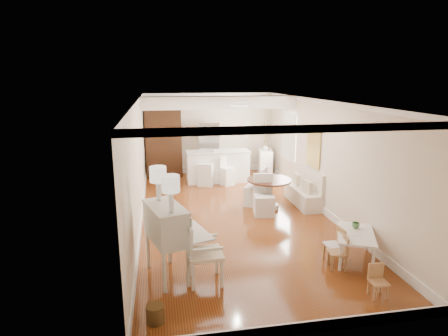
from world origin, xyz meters
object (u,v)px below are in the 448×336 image
object	(u,v)px
kids_table	(355,246)
pantry_cabinet	(164,143)
slip_chair_near	(264,195)
dining_table	(269,194)
fridge	(219,149)
bar_stool_left	(206,168)
bar_stool_right	(227,171)
kids_chair_b	(334,244)
kids_chair_c	(379,281)
secretary_bureau	(166,242)
wicker_basket	(155,314)
breakfast_counter	(218,166)
slip_chair_far	(255,186)
gustavian_armchair	(205,253)
kids_chair_a	(337,252)
sideboard	(265,163)

from	to	relation	value
kids_table	pantry_cabinet	xyz separation A→B (m)	(-3.36, 6.85, 0.88)
kids_table	slip_chair_near	size ratio (longest dim) A/B	1.06
dining_table	fridge	world-z (taller)	fridge
pantry_cabinet	bar_stool_left	bearing A→B (deg)	-48.33
bar_stool_right	pantry_cabinet	bearing A→B (deg)	116.91
bar_stool_right	pantry_cabinet	xyz separation A→B (m)	(-1.93, 1.52, 0.70)
kids_chair_b	kids_chair_c	world-z (taller)	kids_chair_b
secretary_bureau	wicker_basket	world-z (taller)	secretary_bureau
dining_table	pantry_cabinet	size ratio (longest dim) A/B	0.50
bar_stool_right	pantry_cabinet	world-z (taller)	pantry_cabinet
breakfast_counter	bar_stool_left	size ratio (longest dim) A/B	1.81
slip_chair_far	gustavian_armchair	bearing A→B (deg)	3.46
secretary_bureau	kids_table	distance (m)	3.48
secretary_bureau	fridge	bearing A→B (deg)	56.57
kids_chair_c	slip_chair_near	xyz separation A→B (m)	(-0.76, 3.77, 0.24)
slip_chair_far	breakfast_counter	world-z (taller)	slip_chair_far
secretary_bureau	wicker_basket	bearing A→B (deg)	-116.81
bar_stool_left	pantry_cabinet	distance (m)	2.00
wicker_basket	bar_stool_right	bearing A→B (deg)	71.14
slip_chair_far	kids_chair_a	bearing A→B (deg)	39.13
wicker_basket	kids_chair_a	distance (m)	3.34
slip_chair_far	bar_stool_right	xyz separation A→B (m)	(-0.38, 2.01, -0.07)
kids_table	dining_table	distance (m)	3.13
kids_chair_b	bar_stool_left	size ratio (longest dim) A/B	0.57
dining_table	bar_stool_right	xyz separation A→B (m)	(-0.67, 2.30, 0.06)
kids_chair_c	slip_chair_far	bearing A→B (deg)	102.15
gustavian_armchair	fridge	world-z (taller)	fridge
kids_table	breakfast_counter	bearing A→B (deg)	106.01
kids_chair_a	bar_stool_left	bearing A→B (deg)	-152.82
slip_chair_near	bar_stool_right	size ratio (longest dim) A/B	1.11
kids_chair_b	fridge	bearing A→B (deg)	-172.56
secretary_bureau	wicker_basket	distance (m)	1.33
gustavian_armchair	kids_chair_a	distance (m)	2.38
slip_chair_near	pantry_cabinet	distance (m)	4.92
kids_table	bar_stool_right	bearing A→B (deg)	104.97
breakfast_counter	bar_stool_right	size ratio (longest dim) A/B	2.27
secretary_bureau	slip_chair_far	distance (m)	4.12
slip_chair_far	bar_stool_right	world-z (taller)	slip_chair_far
slip_chair_near	slip_chair_far	distance (m)	0.74
breakfast_counter	pantry_cabinet	world-z (taller)	pantry_cabinet
slip_chair_far	sideboard	size ratio (longest dim) A/B	1.10
bar_stool_right	kids_chair_b	bearing A→B (deg)	-103.86
gustavian_armchair	slip_chair_far	bearing A→B (deg)	-27.86
kids_chair_b	dining_table	size ratio (longest dim) A/B	0.56
kids_chair_a	sideboard	size ratio (longest dim) A/B	0.67
pantry_cabinet	wicker_basket	bearing A→B (deg)	-92.17
slip_chair_near	pantry_cabinet	world-z (taller)	pantry_cabinet
kids_chair_a	slip_chair_near	size ratio (longest dim) A/B	0.63
dining_table	secretary_bureau	bearing A→B (deg)	-131.58
wicker_basket	bar_stool_right	xyz separation A→B (m)	(2.24, 6.55, 0.32)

